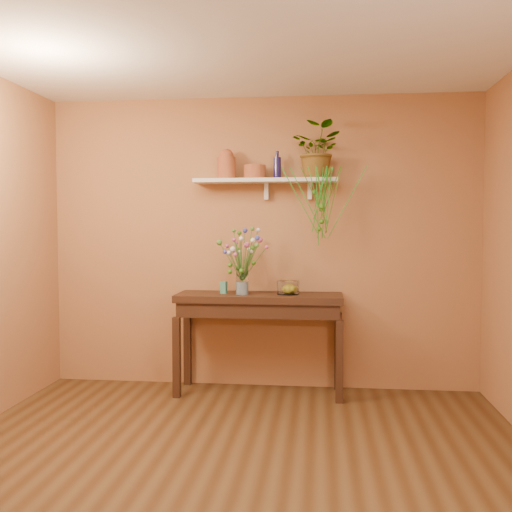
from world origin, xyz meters
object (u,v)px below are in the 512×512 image
Objects in this scene: glass_vase at (242,283)px; glass_bowl at (288,288)px; blue_bottle at (277,167)px; terracotta_jug at (226,165)px; sideboard at (259,308)px; spider_plant at (319,151)px; bouquet at (243,250)px.

glass_bowl is (0.40, 0.06, -0.04)m from glass_vase.
glass_bowl is (0.11, -0.14, -1.09)m from blue_bottle.
terracotta_jug reaches higher than glass_vase.
glass_vase is at bearing -44.73° from terracotta_jug.
glass_bowl reaches higher than sideboard.
glass_bowl is (-0.26, -0.12, -1.23)m from spider_plant.
blue_bottle is 0.52× the size of bouquet.
sideboard is 5.44× the size of terracotta_jug.
terracotta_jug reaches higher than blue_bottle.
sideboard is at bearing -177.39° from glass_bowl.
sideboard is 5.91× the size of blue_bottle.
terracotta_jug reaches higher than bouquet.
sideboard is 1.29m from blue_bottle.
glass_vase is (-0.30, -0.20, -1.04)m from blue_bottle.
spider_plant reaches higher than sideboard.
terracotta_jug reaches higher than glass_bowl.
spider_plant reaches higher than glass_bowl.
spider_plant is 2.47× the size of glass_bowl.
glass_vase is 1.18× the size of glass_bowl.
glass_vase reaches higher than sideboard.
glass_bowl is (0.40, 0.07, -0.34)m from bouquet.
glass_vase is 0.41m from glass_bowl.
spider_plant is 1.26m from glass_bowl.
blue_bottle is 1.10m from glass_bowl.
terracotta_jug is at bearing -178.80° from spider_plant.
blue_bottle reaches higher than sideboard.
blue_bottle is 1.10m from glass_vase.
bouquet is (0.17, -0.17, -0.77)m from terracotta_jug.
spider_plant is at bearing 14.04° from sideboard.
spider_plant is 1.12m from bouquet.
spider_plant is 1.37m from glass_vase.
terracotta_jug is at bearing 135.06° from bouquet.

